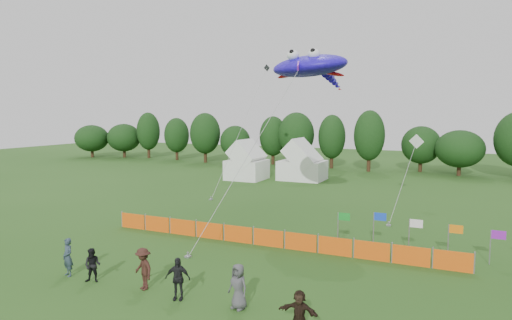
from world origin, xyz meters
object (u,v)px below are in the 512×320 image
at_px(stingray_kite, 312,67).
at_px(spectator_a, 68,257).
at_px(spectator_f, 299,312).
at_px(spectator_c, 143,269).
at_px(spectator_d, 178,279).
at_px(barrier_fence, 268,238).
at_px(spectator_b, 93,265).
at_px(tent_left, 247,163).
at_px(tent_right, 302,164).
at_px(spectator_e, 238,286).

bearing_deg(stingray_kite, spectator_a, -113.78).
bearing_deg(spectator_f, stingray_kite, 108.40).
xyz_separation_m(spectator_c, spectator_f, (7.65, -0.96, -0.15)).
xyz_separation_m(spectator_d, spectator_f, (5.64, -0.68, -0.11)).
distance_m(barrier_fence, stingray_kite, 12.87).
xyz_separation_m(spectator_b, stingray_kite, (5.31, 15.99, 10.25)).
bearing_deg(spectator_b, spectator_f, -24.59).
bearing_deg(spectator_f, barrier_fence, 120.75).
relative_size(spectator_a, spectator_f, 1.16).
bearing_deg(tent_left, tent_right, 21.38).
bearing_deg(barrier_fence, spectator_d, -92.90).
height_order(barrier_fence, spectator_f, spectator_f).
bearing_deg(tent_right, spectator_b, -87.18).
bearing_deg(barrier_fence, spectator_c, -106.39).
bearing_deg(spectator_e, tent_left, 131.28).
bearing_deg(barrier_fence, spectator_f, -60.82).
distance_m(tent_right, spectator_e, 35.63).
xyz_separation_m(tent_right, spectator_a, (0.02, -34.57, -0.93)).
relative_size(barrier_fence, spectator_f, 13.79).
bearing_deg(spectator_c, spectator_b, -150.52).
bearing_deg(tent_right, spectator_c, -82.70).
relative_size(spectator_f, stingray_kite, 0.08).
relative_size(spectator_e, stingray_kite, 0.10).
height_order(spectator_d, spectator_f, spectator_d).
distance_m(spectator_d, spectator_e, 2.74).
height_order(spectator_d, spectator_e, spectator_e).
height_order(tent_right, spectator_c, tent_right).
bearing_deg(spectator_c, barrier_fence, 97.11).
distance_m(spectator_b, spectator_e, 7.45).
xyz_separation_m(spectator_d, stingray_kite, (0.59, 15.98, 10.15)).
relative_size(tent_left, spectator_e, 2.30).
xyz_separation_m(tent_right, spectator_d, (6.42, -34.68, -0.94)).
relative_size(barrier_fence, spectator_d, 12.08).
relative_size(spectator_d, spectator_f, 1.14).
relative_size(tent_left, barrier_fence, 0.19).
height_order(spectator_a, spectator_d, spectator_a).
height_order(tent_right, spectator_e, tent_right).
xyz_separation_m(spectator_a, stingray_kite, (6.99, 15.87, 10.13)).
distance_m(tent_right, spectator_f, 37.38).
bearing_deg(spectator_b, stingray_kite, 50.79).
xyz_separation_m(spectator_e, spectator_f, (2.91, -0.94, -0.13)).
bearing_deg(tent_right, tent_left, -158.62).
bearing_deg(spectator_f, tent_left, 120.32).
distance_m(tent_left, spectator_f, 37.65).
height_order(spectator_a, spectator_e, spectator_a).
bearing_deg(spectator_a, tent_right, 108.59).
bearing_deg(spectator_b, spectator_d, -20.78).
distance_m(tent_left, spectator_b, 33.26).
bearing_deg(tent_left, spectator_e, -64.63).
height_order(spectator_e, spectator_f, spectator_e).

